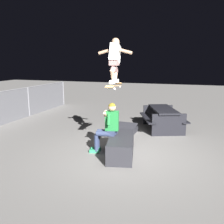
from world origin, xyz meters
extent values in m
plane|color=slate|center=(0.00, 0.00, 0.00)|extent=(40.00, 40.00, 0.00)
cube|color=#28282D|center=(-0.09, 0.14, 0.24)|extent=(1.64, 0.92, 0.48)
cube|color=#2D3856|center=(0.02, 0.43, 0.54)|extent=(0.32, 0.20, 0.12)
cube|color=#1E7233|center=(0.02, 0.43, 0.85)|extent=(0.27, 0.37, 0.50)
sphere|color=tan|center=(0.02, 0.43, 1.20)|extent=(0.20, 0.20, 0.20)
sphere|color=brown|center=(0.02, 0.43, 1.22)|extent=(0.19, 0.19, 0.19)
cylinder|color=#1E7233|center=(-0.18, 0.44, 0.93)|extent=(0.20, 0.12, 0.29)
cylinder|color=tan|center=(-0.13, 0.56, 1.03)|extent=(0.25, 0.12, 0.19)
cylinder|color=#1E7233|center=(0.21, 0.53, 0.93)|extent=(0.20, 0.12, 0.29)
cylinder|color=tan|center=(0.11, 0.61, 1.03)|extent=(0.25, 0.12, 0.19)
cylinder|color=#2D3856|center=(-0.11, 0.60, 0.52)|extent=(0.22, 0.42, 0.14)
cylinder|color=#2D3856|center=(-0.15, 0.80, 0.26)|extent=(0.11, 0.11, 0.44)
cube|color=#2D9E66|center=(-0.16, 0.85, 0.04)|extent=(0.15, 0.28, 0.08)
cylinder|color=#2D3856|center=(0.07, 0.64, 0.52)|extent=(0.22, 0.42, 0.14)
cylinder|color=#2D3856|center=(0.03, 0.84, 0.26)|extent=(0.11, 0.11, 0.44)
cube|color=#2D9E66|center=(0.02, 0.88, 0.04)|extent=(0.15, 0.28, 0.08)
cube|color=#AD8451|center=(0.19, 0.42, 1.74)|extent=(0.81, 0.25, 0.09)
cube|color=#AD8451|center=(0.64, 0.45, 1.76)|extent=(0.13, 0.21, 0.07)
cube|color=#AD8451|center=(-0.26, 0.39, 1.76)|extent=(0.13, 0.21, 0.05)
cube|color=#99999E|center=(0.47, 0.44, 1.71)|extent=(0.07, 0.16, 0.04)
cylinder|color=white|center=(0.46, 0.53, 1.69)|extent=(0.06, 0.03, 0.05)
cylinder|color=white|center=(0.47, 0.35, 1.69)|extent=(0.06, 0.03, 0.05)
cube|color=#99999E|center=(-0.09, 0.40, 1.71)|extent=(0.07, 0.16, 0.04)
cylinder|color=white|center=(-0.10, 0.49, 1.69)|extent=(0.06, 0.03, 0.05)
cylinder|color=white|center=(-0.09, 0.32, 1.69)|extent=(0.06, 0.03, 0.05)
cube|color=white|center=(0.37, 0.43, 1.85)|extent=(0.27, 0.12, 0.08)
cube|color=white|center=(0.01, 0.41, 1.85)|extent=(0.27, 0.12, 0.08)
cylinder|color=tan|center=(0.31, 0.43, 2.01)|extent=(0.24, 0.11, 0.31)
cylinder|color=#7F5E5B|center=(0.24, 0.43, 2.21)|extent=(0.34, 0.15, 0.33)
cylinder|color=tan|center=(0.06, 0.41, 2.01)|extent=(0.24, 0.11, 0.31)
cylinder|color=#7F5E5B|center=(0.13, 0.42, 2.21)|extent=(0.34, 0.15, 0.33)
cube|color=#7F5E5B|center=(0.19, 0.42, 2.31)|extent=(0.31, 0.22, 0.12)
cube|color=white|center=(0.27, 0.43, 2.55)|extent=(0.46, 0.25, 0.52)
sphere|color=tan|center=(0.33, 0.43, 2.83)|extent=(0.20, 0.20, 0.20)
cylinder|color=tan|center=(0.27, 0.65, 2.61)|extent=(0.11, 0.45, 0.19)
cylinder|color=tan|center=(0.30, 0.21, 2.61)|extent=(0.11, 0.45, 0.19)
cube|color=#28282D|center=(1.75, 0.65, 0.03)|extent=(1.09, 0.83, 0.06)
cube|color=#28282D|center=(1.75, 0.65, 0.09)|extent=(1.05, 0.83, 0.36)
cube|color=#28282D|center=(1.75, 1.03, 0.08)|extent=(0.95, 0.09, 0.17)
cube|color=#28282D|center=(1.75, 0.26, 0.08)|extent=(0.95, 0.09, 0.17)
cube|color=black|center=(2.68, -0.56, 0.72)|extent=(1.84, 1.27, 0.06)
cube|color=black|center=(2.47, -0.05, 0.42)|extent=(1.67, 0.84, 0.04)
cube|color=black|center=(2.88, -1.07, 0.42)|extent=(1.67, 0.84, 0.04)
cube|color=black|center=(3.39, -0.28, 0.36)|extent=(0.46, 1.05, 0.72)
cube|color=black|center=(1.96, -0.84, 0.36)|extent=(0.46, 1.05, 0.72)
cylinder|color=slate|center=(3.00, 5.21, 0.62)|extent=(0.05, 0.05, 1.25)
cylinder|color=slate|center=(6.00, 5.21, 0.62)|extent=(0.05, 0.05, 1.25)
camera|label=1|loc=(-5.84, -1.53, 2.37)|focal=39.75mm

